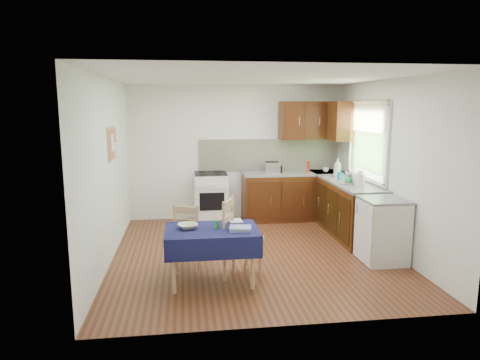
{
  "coord_description": "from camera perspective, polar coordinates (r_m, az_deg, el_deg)",
  "views": [
    {
      "loc": [
        -0.97,
        -5.88,
        2.12
      ],
      "look_at": [
        -0.17,
        0.2,
        1.05
      ],
      "focal_mm": 32.0,
      "sensor_mm": 36.0,
      "label": 1
    }
  ],
  "objects": [
    {
      "name": "ceiling",
      "position": [
        5.97,
        1.93,
        13.51
      ],
      "size": [
        4.0,
        4.2,
        0.02
      ],
      "primitive_type": "cube",
      "color": "white",
      "rests_on": "wall_back"
    },
    {
      "name": "soap_bottle_c",
      "position": [
        6.98,
        14.32,
        0.14
      ],
      "size": [
        0.17,
        0.17,
        0.16
      ],
      "primitive_type": "imported",
      "rotation": [
        0.0,
        0.0,
        3.69
      ],
      "color": "#278F41",
      "rests_on": "worktop_right"
    },
    {
      "name": "base_cabinets",
      "position": [
        7.69,
        10.33,
        -2.99
      ],
      "size": [
        1.9,
        2.3,
        0.86
      ],
      "color": "#361009",
      "rests_on": "ground"
    },
    {
      "name": "dish_rack",
      "position": [
        7.03,
        14.45,
        -0.26
      ],
      "size": [
        0.38,
        0.29,
        0.18
      ],
      "rotation": [
        0.0,
        0.0,
        0.36
      ],
      "color": "gray",
      "rests_on": "worktop_right"
    },
    {
      "name": "worktop_right",
      "position": [
        7.16,
        14.53,
        -0.43
      ],
      "size": [
        0.6,
        1.7,
        0.04
      ],
      "primitive_type": "cube",
      "color": "slate",
      "rests_on": "base_cabinets"
    },
    {
      "name": "sauce_bottle",
      "position": [
        7.99,
        9.11,
        1.77
      ],
      "size": [
        0.05,
        0.05,
        0.22
      ],
      "primitive_type": "cylinder",
      "color": "red",
      "rests_on": "worktop_back"
    },
    {
      "name": "window",
      "position": [
        7.22,
        16.66,
        5.73
      ],
      "size": [
        0.04,
        1.48,
        1.26
      ],
      "color": "#355E27",
      "rests_on": "wall_right"
    },
    {
      "name": "toaster",
      "position": [
        7.89,
        4.28,
        1.68
      ],
      "size": [
        0.28,
        0.17,
        0.22
      ],
      "rotation": [
        0.0,
        0.0,
        -0.34
      ],
      "color": "silver",
      "rests_on": "worktop_back"
    },
    {
      "name": "chair_far",
      "position": [
        5.73,
        -6.75,
        -7.06
      ],
      "size": [
        0.5,
        0.5,
        0.87
      ],
      "rotation": [
        0.0,
        0.0,
        2.77
      ],
      "color": "tan",
      "rests_on": "ground"
    },
    {
      "name": "wall_back",
      "position": [
        8.08,
        -0.55,
        3.69
      ],
      "size": [
        4.0,
        0.02,
        2.5
      ],
      "primitive_type": "cube",
      "color": "silver",
      "rests_on": "ground"
    },
    {
      "name": "wall_front",
      "position": [
        3.99,
        6.74,
        -2.8
      ],
      "size": [
        4.0,
        0.02,
        2.5
      ],
      "primitive_type": "cube",
      "color": "silver",
      "rests_on": "ground"
    },
    {
      "name": "wall_left",
      "position": [
        6.03,
        -17.25,
        1.12
      ],
      "size": [
        0.02,
        4.2,
        2.5
      ],
      "primitive_type": "cube",
      "color": "white",
      "rests_on": "ground"
    },
    {
      "name": "wall_right",
      "position": [
        6.64,
        19.16,
        1.79
      ],
      "size": [
        0.02,
        4.2,
        2.5
      ],
      "primitive_type": "cube",
      "color": "silver",
      "rests_on": "ground"
    },
    {
      "name": "splashback",
      "position": [
        8.18,
        4.0,
        3.39
      ],
      "size": [
        2.7,
        0.02,
        0.6
      ],
      "primitive_type": "cube",
      "color": "white",
      "rests_on": "wall_back"
    },
    {
      "name": "worktop_corner",
      "position": [
        8.22,
        11.56,
        0.99
      ],
      "size": [
        0.6,
        0.6,
        0.04
      ],
      "primitive_type": "cube",
      "color": "slate",
      "rests_on": "base_cabinets"
    },
    {
      "name": "cup",
      "position": [
        8.11,
        11.34,
        1.34
      ],
      "size": [
        0.13,
        0.13,
        0.09
      ],
      "primitive_type": "imported",
      "rotation": [
        0.0,
        0.0,
        -0.24
      ],
      "color": "silver",
      "rests_on": "worktop_back"
    },
    {
      "name": "soap_bottle_b",
      "position": [
        7.34,
        13.23,
        0.74
      ],
      "size": [
        0.09,
        0.09,
        0.18
      ],
      "primitive_type": "imported",
      "rotation": [
        0.0,
        0.0,
        1.72
      ],
      "color": "#217CC6",
      "rests_on": "worktop_right"
    },
    {
      "name": "dining_table",
      "position": [
        5.19,
        -3.77,
        -7.62
      ],
      "size": [
        1.11,
        0.75,
        0.67
      ],
      "rotation": [
        0.0,
        0.0,
        0.12
      ],
      "color": "#111744",
      "rests_on": "ground"
    },
    {
      "name": "kettle",
      "position": [
        6.86,
        15.7,
        0.17
      ],
      "size": [
        0.14,
        0.14,
        0.24
      ],
      "color": "white",
      "rests_on": "worktop_right"
    },
    {
      "name": "floor",
      "position": [
        6.32,
        1.8,
        -9.73
      ],
      "size": [
        4.2,
        4.2,
        0.0
      ],
      "primitive_type": "plane",
      "color": "#4B2414",
      "rests_on": "ground"
    },
    {
      "name": "sandwich_press",
      "position": [
        7.97,
        4.46,
        1.63
      ],
      "size": [
        0.29,
        0.25,
        0.17
      ],
      "rotation": [
        0.0,
        0.0,
        -0.42
      ],
      "color": "black",
      "rests_on": "worktop_back"
    },
    {
      "name": "spice_jar",
      "position": [
        5.16,
        -3.13,
        -5.93
      ],
      "size": [
        0.05,
        0.05,
        0.1
      ],
      "primitive_type": "cylinder",
      "color": "#268E30",
      "rests_on": "dining_table"
    },
    {
      "name": "worktop_back",
      "position": [
        8.03,
        7.17,
        0.91
      ],
      "size": [
        1.9,
        0.6,
        0.04
      ],
      "primitive_type": "cube",
      "color": "slate",
      "rests_on": "base_cabinets"
    },
    {
      "name": "corkboard",
      "position": [
        6.28,
        -16.69,
        4.69
      ],
      "size": [
        0.04,
        0.62,
        0.47
      ],
      "color": "tan",
      "rests_on": "wall_left"
    },
    {
      "name": "yellow_packet",
      "position": [
        8.04,
        5.08,
        1.7
      ],
      "size": [
        0.14,
        0.11,
        0.17
      ],
      "primitive_type": "cube",
      "rotation": [
        0.0,
        0.0,
        -0.19
      ],
      "color": "gold",
      "rests_on": "worktop_back"
    },
    {
      "name": "tea_towel",
      "position": [
        5.08,
        0.05,
        -6.5
      ],
      "size": [
        0.28,
        0.24,
        0.05
      ],
      "primitive_type": "cube",
      "rotation": [
        0.0,
        0.0,
        -0.15
      ],
      "color": "navy",
      "rests_on": "dining_table"
    },
    {
      "name": "upper_cabinets",
      "position": [
        8.08,
        10.61,
        7.79
      ],
      "size": [
        1.2,
        0.85,
        0.7
      ],
      "color": "#361009",
      "rests_on": "wall_back"
    },
    {
      "name": "plate_bowl",
      "position": [
        5.2,
        -6.96,
        -6.12
      ],
      "size": [
        0.29,
        0.29,
        0.06
      ],
      "primitive_type": "imported",
      "rotation": [
        0.0,
        0.0,
        0.25
      ],
      "color": "beige",
      "rests_on": "dining_table"
    },
    {
      "name": "chair_near",
      "position": [
        5.32,
        -0.12,
        -7.54
      ],
      "size": [
        0.58,
        0.58,
        1.0
      ],
      "rotation": [
        0.0,
        0.0,
        1.17
      ],
      "color": "tan",
      "rests_on": "ground"
    },
    {
      "name": "book",
      "position": [
        5.45,
        -1.44,
        -5.52
      ],
      "size": [
        0.17,
        0.23,
        0.02
      ],
      "primitive_type": "imported",
      "rotation": [
        0.0,
        0.0,
        0.05
      ],
      "color": "white",
      "rests_on": "dining_table"
    },
    {
      "name": "stove",
      "position": [
        7.87,
        -3.9,
        -2.34
      ],
      "size": [
        0.6,
        0.61,
        0.92
      ],
      "color": "white",
      "rests_on": "ground"
    },
    {
      "name": "fridge",
      "position": [
        6.19,
        18.51,
        -6.4
      ],
      "size": [
        0.58,
        0.6,
        0.89
      ],
      "color": "white",
      "rests_on": "ground"
    },
    {
      "name": "soap_bottle_a",
      "position": [
        7.59,
        12.87,
        1.63
      ],
      "size": [
        0.14,
        0.14,
        0.33
      ],
      "primitive_type": "imported",
      "rotation": [
        0.0,
        0.0,
        0.12
      ],
      "color": "white",
      "rests_on": "worktop_right"
    }
  ]
}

